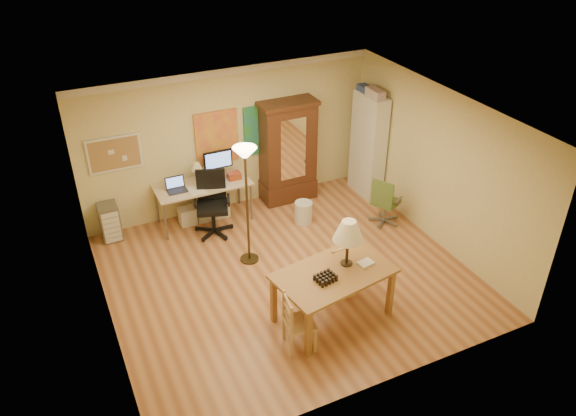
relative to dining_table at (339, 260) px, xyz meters
name	(u,v)px	position (x,y,z in m)	size (l,w,h in m)	color
floor	(288,275)	(-0.26, 1.12, -0.96)	(5.50, 5.50, 0.00)	#9B5A37
crown_molding	(226,71)	(-0.26, 3.58, 1.68)	(5.50, 0.08, 0.12)	white
corkboard	(115,154)	(-2.31, 3.59, 0.54)	(0.90, 0.04, 0.62)	#A7874F
art_panel_left	(217,138)	(-0.51, 3.59, 0.49)	(0.80, 0.04, 1.00)	yellow
art_panel_right	(263,129)	(0.39, 3.59, 0.49)	(0.75, 0.04, 0.95)	teal
dining_table	(339,260)	(0.00, 0.00, 0.00)	(1.76, 1.23, 1.52)	brown
ladder_chair_back	(336,267)	(0.28, 0.53, -0.57)	(0.42, 0.40, 0.85)	tan
ladder_chair_left	(297,324)	(-0.81, -0.35, -0.56)	(0.44, 0.45, 0.87)	tan
torchiere_lamp	(246,172)	(-0.66, 1.77, 0.68)	(0.37, 0.37, 2.06)	#3E3018
computer_desk	(205,197)	(-0.91, 3.28, -0.50)	(1.70, 0.74, 1.28)	#C1A78D
office_chair_black	(213,217)	(-0.91, 2.83, -0.66)	(0.71, 0.71, 1.15)	black
office_chair_green	(384,211)	(2.00, 1.78, -0.72)	(0.58, 0.58, 0.93)	slate
drawer_cart	(110,222)	(-2.60, 3.40, -0.63)	(0.33, 0.40, 0.66)	slate
armoire	(288,158)	(0.80, 3.36, -0.09)	(1.09, 0.52, 2.00)	#37180F
bookshelf	(368,146)	(2.29, 2.90, 0.06)	(0.31, 0.82, 2.06)	white
wastebin	(303,212)	(0.68, 2.43, -0.76)	(0.33, 0.33, 0.41)	silver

